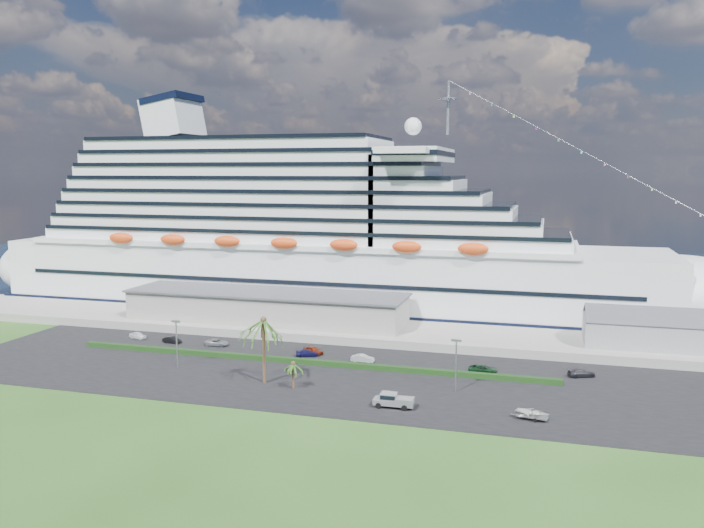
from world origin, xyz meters
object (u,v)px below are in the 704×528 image
(pickup_truck, at_px, (393,400))
(boat_trailer, at_px, (532,413))
(cruise_ship, at_px, (317,241))
(parked_car_3, at_px, (307,353))

(pickup_truck, xyz_separation_m, boat_trailer, (19.36, 0.34, -0.15))
(cruise_ship, relative_size, parked_car_3, 45.51)
(cruise_ship, relative_size, boat_trailer, 35.38)
(parked_car_3, bearing_deg, boat_trailer, -139.99)
(parked_car_3, relative_size, boat_trailer, 0.78)
(cruise_ship, bearing_deg, boat_trailer, -50.77)
(parked_car_3, xyz_separation_m, pickup_truck, (21.09, -22.30, 0.53))
(cruise_ship, bearing_deg, pickup_truck, -62.67)
(cruise_ship, xyz_separation_m, parked_car_3, (12.77, -43.22, -15.97))
(pickup_truck, relative_size, boat_trailer, 1.10)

